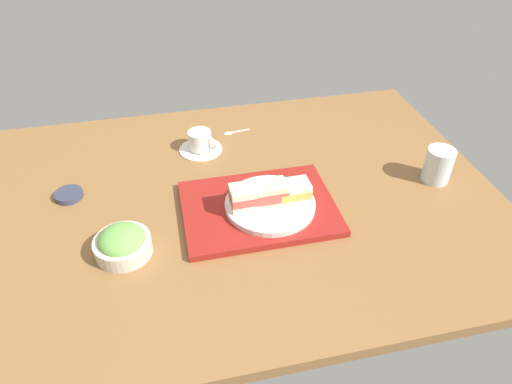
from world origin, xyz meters
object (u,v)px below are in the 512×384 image
at_px(coffee_cup, 200,143).
at_px(teaspoon, 231,132).
at_px(sandwich_far, 294,191).
at_px(drinking_glass, 438,165).
at_px(small_sauce_dish, 69,195).
at_px(salad_bowl, 122,243).
at_px(sandwich_middle, 270,193).
at_px(sandwich_plate, 270,204).
at_px(sandwich_near, 246,197).

xyz_separation_m(coffee_cup, teaspoon, (0.11, 0.08, -0.02)).
relative_size(sandwich_far, drinking_glass, 0.84).
distance_m(small_sauce_dish, teaspoon, 0.53).
bearing_deg(salad_bowl, sandwich_far, 9.08).
xyz_separation_m(sandwich_middle, salad_bowl, (-0.36, -0.07, -0.03)).
height_order(sandwich_middle, coffee_cup, sandwich_middle).
bearing_deg(teaspoon, sandwich_plate, -85.94).
distance_m(sandwich_middle, drinking_glass, 0.48).
relative_size(sandwich_far, salad_bowl, 0.62).
height_order(sandwich_plate, sandwich_far, sandwich_far).
bearing_deg(sandwich_middle, sandwich_far, 1.94).
bearing_deg(teaspoon, sandwich_near, -94.53).
relative_size(sandwich_plate, sandwich_far, 2.82).
bearing_deg(sandwich_near, drinking_glass, 3.93).
relative_size(coffee_cup, drinking_glass, 1.34).
relative_size(sandwich_plate, salad_bowl, 1.75).
height_order(coffee_cup, teaspoon, coffee_cup).
xyz_separation_m(sandwich_near, teaspoon, (0.03, 0.40, -0.06)).
distance_m(sandwich_far, coffee_cup, 0.38).
distance_m(sandwich_far, teaspoon, 0.41).
xyz_separation_m(sandwich_plate, sandwich_near, (-0.06, -0.00, 0.04)).
bearing_deg(sandwich_far, coffee_cup, 121.28).
height_order(sandwich_far, small_sauce_dish, sandwich_far).
relative_size(sandwich_near, sandwich_middle, 0.99).
distance_m(sandwich_plate, sandwich_near, 0.07).
bearing_deg(small_sauce_dish, teaspoon, 25.72).
distance_m(sandwich_middle, sandwich_far, 0.06).
height_order(sandwich_middle, sandwich_far, sandwich_middle).
relative_size(sandwich_far, teaspoon, 0.92).
height_order(sandwich_far, salad_bowl, sandwich_far).
relative_size(sandwich_plate, small_sauce_dish, 3.13).
distance_m(sandwich_plate, sandwich_far, 0.07).
bearing_deg(sandwich_near, coffee_cup, 102.86).
relative_size(sandwich_near, sandwich_far, 1.00).
distance_m(sandwich_plate, small_sauce_dish, 0.53).
distance_m(coffee_cup, drinking_glass, 0.68).
bearing_deg(salad_bowl, teaspoon, 54.58).
bearing_deg(coffee_cup, small_sauce_dish, -157.77).
bearing_deg(sandwich_plate, drinking_glass, 4.18).
relative_size(drinking_glass, teaspoon, 1.10).
xyz_separation_m(sandwich_middle, teaspoon, (-0.03, 0.40, -0.06)).
xyz_separation_m(sandwich_near, coffee_cup, (-0.07, 0.33, -0.04)).
xyz_separation_m(sandwich_plate, teaspoon, (-0.03, 0.40, -0.02)).
height_order(sandwich_near, sandwich_far, sandwich_near).
height_order(sandwich_plate, drinking_glass, drinking_glass).
relative_size(sandwich_near, drinking_glass, 0.84).
relative_size(sandwich_middle, drinking_glass, 0.84).
distance_m(sandwich_far, salad_bowl, 0.43).
xyz_separation_m(sandwich_plate, drinking_glass, (0.48, 0.04, 0.02)).
relative_size(salad_bowl, teaspoon, 1.49).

